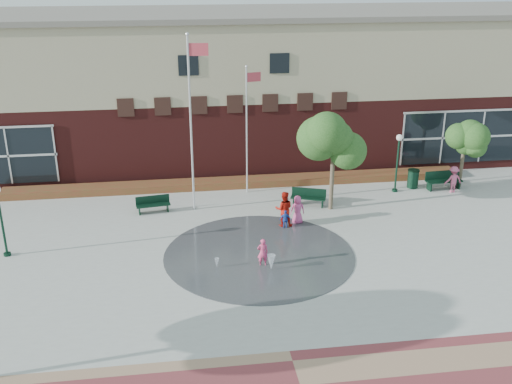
{
  "coord_description": "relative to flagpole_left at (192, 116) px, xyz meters",
  "views": [
    {
      "loc": [
        -3.42,
        -20.28,
        12.26
      ],
      "look_at": [
        0.0,
        4.0,
        2.6
      ],
      "focal_mm": 42.0,
      "sensor_mm": 36.0,
      "label": 1
    }
  ],
  "objects": [
    {
      "name": "library_building",
      "position": [
        2.56,
        8.96,
        -0.36
      ],
      "size": [
        44.4,
        10.4,
        9.2
      ],
      "color": "#531B19",
      "rests_on": "ground"
    },
    {
      "name": "bench_right",
      "position": [
        14.0,
        0.96,
        -4.66
      ],
      "size": [
        2.1,
        0.7,
        1.04
      ],
      "rotation": [
        0.0,
        0.0,
        0.06
      ],
      "color": "black",
      "rests_on": "ground"
    },
    {
      "name": "tree_small_right",
      "position": [
        15.1,
        1.22,
        -2.26
      ],
      "size": [
        2.2,
        2.2,
        3.76
      ],
      "color": "#483D2E",
      "rests_on": "ground"
    },
    {
      "name": "lamp_right",
      "position": [
        11.18,
        0.99,
        -2.94
      ],
      "size": [
        0.35,
        0.35,
        3.32
      ],
      "color": "black",
      "rests_on": "ground"
    },
    {
      "name": "plaza_concrete",
      "position": [
        2.56,
        -4.52,
        -5.0
      ],
      "size": [
        46.0,
        18.0,
        0.01
      ],
      "primitive_type": "cube",
      "color": "#A8A8A0",
      "rests_on": "ground"
    },
    {
      "name": "child_splash",
      "position": [
        2.57,
        -6.5,
        -4.37
      ],
      "size": [
        0.47,
        0.31,
        1.26
      ],
      "primitive_type": "imported",
      "rotation": [
        0.0,
        0.0,
        3.11
      ],
      "color": "#D73D6F",
      "rests_on": "ground"
    },
    {
      "name": "tree_mid",
      "position": [
        6.99,
        -0.93,
        -1.21
      ],
      "size": [
        3.09,
        3.09,
        5.21
      ],
      "color": "#483D2E",
      "rests_on": "ground"
    },
    {
      "name": "person_bench",
      "position": [
        14.31,
        0.45,
        -4.24
      ],
      "size": [
        1.03,
        0.65,
        1.52
      ],
      "primitive_type": "imported",
      "rotation": [
        0.0,
        0.0,
        3.23
      ],
      "color": "#CB547C",
      "rests_on": "ground"
    },
    {
      "name": "adult_red",
      "position": [
        4.19,
        -2.65,
        -4.11
      ],
      "size": [
        0.96,
        0.8,
        1.79
      ],
      "primitive_type": "imported",
      "rotation": [
        0.0,
        0.0,
        2.99
      ],
      "color": "#B2170D",
      "rests_on": "ground"
    },
    {
      "name": "flagpole_left",
      "position": [
        0.0,
        0.0,
        0.0
      ],
      "size": [
        1.05,
        0.21,
        8.98
      ],
      "rotation": [
        0.0,
        0.0,
        -0.11
      ],
      "color": "silver",
      "rests_on": "ground"
    },
    {
      "name": "lamp_left",
      "position": [
        -8.43,
        -4.04,
        -2.95
      ],
      "size": [
        0.35,
        0.35,
        3.31
      ],
      "color": "black",
      "rests_on": "ground"
    },
    {
      "name": "adult_pink",
      "position": [
        4.9,
        -2.44,
        -4.28
      ],
      "size": [
        0.71,
        0.46,
        1.45
      ],
      "primitive_type": "imported",
      "rotation": [
        0.0,
        0.0,
        3.15
      ],
      "color": "#CD4A89",
      "rests_on": "ground"
    },
    {
      "name": "bench_left",
      "position": [
        -2.14,
        -0.1,
        -4.72
      ],
      "size": [
        1.77,
        0.72,
        0.87
      ],
      "rotation": [
        0.0,
        0.0,
        0.14
      ],
      "color": "black",
      "rests_on": "ground"
    },
    {
      "name": "trash_can",
      "position": [
        12.39,
        1.45,
        -4.45
      ],
      "size": [
        0.66,
        0.66,
        1.08
      ],
      "color": "black",
      "rests_on": "ground"
    },
    {
      "name": "splash_pad",
      "position": [
        2.56,
        -5.52,
        -5.0
      ],
      "size": [
        8.4,
        8.4,
        0.01
      ],
      "primitive_type": "cylinder",
      "color": "#383A3D",
      "rests_on": "ground"
    },
    {
      "name": "child_blue",
      "position": [
        4.21,
        -2.95,
        -4.52
      ],
      "size": [
        0.59,
        0.34,
        0.95
      ],
      "primitive_type": "imported",
      "rotation": [
        0.0,
        0.0,
        2.93
      ],
      "color": "#284DB6",
      "rests_on": "ground"
    },
    {
      "name": "bench_mid",
      "position": [
        5.93,
        -0.3,
        -4.7
      ],
      "size": [
        1.88,
        1.11,
        0.91
      ],
      "rotation": [
        0.0,
        0.0,
        -0.36
      ],
      "color": "black",
      "rests_on": "ground"
    },
    {
      "name": "flower_bed",
      "position": [
        2.56,
        3.08,
        -5.0
      ],
      "size": [
        26.0,
        1.2,
        0.4
      ],
      "primitive_type": "cube",
      "color": "#A71C1F",
      "rests_on": "ground"
    },
    {
      "name": "water_jet_b",
      "position": [
        0.62,
        -6.46,
        -5.0
      ],
      "size": [
        0.19,
        0.19,
        0.43
      ],
      "primitive_type": "cone",
      "rotation": [
        3.14,
        0.0,
        0.0
      ],
      "color": "white",
      "rests_on": "ground"
    },
    {
      "name": "flagpole_right",
      "position": [
        3.02,
        2.06,
        -1.05
      ],
      "size": [
        0.85,
        0.26,
        7.06
      ],
      "rotation": [
        0.0,
        0.0,
        0.23
      ],
      "color": "silver",
      "rests_on": "ground"
    },
    {
      "name": "ground",
      "position": [
        2.56,
        -8.52,
        -5.0
      ],
      "size": [
        120.0,
        120.0,
        0.0
      ],
      "primitive_type": "plane",
      "color": "#666056",
      "rests_on": "ground"
    },
    {
      "name": "water_jet_a",
      "position": [
        2.86,
        -6.98,
        -5.0
      ],
      "size": [
        0.35,
        0.35,
        0.68
      ],
      "primitive_type": "cone",
      "rotation": [
        3.14,
        0.0,
        0.0
      ],
      "color": "white",
      "rests_on": "ground"
    }
  ]
}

